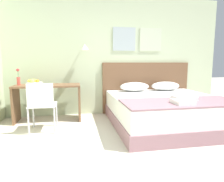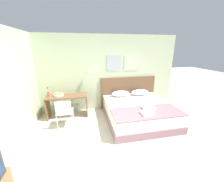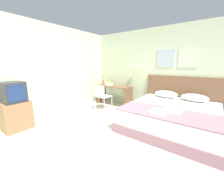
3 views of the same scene
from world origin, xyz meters
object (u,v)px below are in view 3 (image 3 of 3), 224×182
pillow_left (166,94)px  folded_towel_near_foot (172,110)px  desk (114,91)px  tv_stand (17,116)px  television (13,92)px  throw_blanket (165,113)px  flower_vase (103,81)px  fruit_bowl (109,84)px  pillow_right (194,98)px  folded_towel_mid_bed (159,112)px  desk_chair (102,95)px  headboard (181,96)px  bed (171,117)px

pillow_left → folded_towel_near_foot: (0.47, -1.25, -0.05)m
desk → tv_stand: size_ratio=1.91×
pillow_left → television: size_ratio=1.41×
throw_blanket → television: 3.36m
pillow_left → throw_blanket: 1.45m
flower_vase → tv_stand: 3.01m
pillow_left → fruit_bowl: 2.09m
pillow_right → folded_towel_near_foot: (-0.26, -1.25, -0.05)m
folded_towel_mid_bed → tv_stand: tv_stand is taller
pillow_right → tv_stand: pillow_right is taller
folded_towel_mid_bed → pillow_left: bearing=100.2°
desk_chair → tv_stand: size_ratio=1.26×
fruit_bowl → television: size_ratio=0.65×
pillow_right → folded_towel_near_foot: bearing=-101.9°
pillow_right → folded_towel_near_foot: pillow_right is taller
folded_towel_mid_bed → throw_blanket: bearing=58.5°
folded_towel_mid_bed → desk_chair: bearing=160.6°
pillow_left → desk_chair: size_ratio=0.78×
desk_chair → flower_vase: 0.95m
throw_blanket → tv_stand: size_ratio=2.85×
fruit_bowl → television: bearing=-98.6°
headboard → throw_blanket: headboard is taller
throw_blanket → desk: (-2.20, 1.32, -0.03)m
throw_blanket → tv_stand: tv_stand is taller
pillow_left → desk_chair: 2.02m
folded_towel_near_foot → tv_stand: tv_stand is taller
pillow_right → fruit_bowl: (-2.82, -0.08, 0.14)m
flower_vase → folded_towel_near_foot: bearing=-22.3°
bed → folded_towel_near_foot: size_ratio=6.22×
pillow_left → tv_stand: 3.98m
fruit_bowl → throw_blanket: bearing=-28.3°
bed → throw_blanket: 0.66m
television → bed: bearing=37.8°
pillow_right → pillow_left: bearing=180.0°
pillow_right → throw_blanket: pillow_right is taller
tv_stand → television: 0.57m
pillow_left → tv_stand: size_ratio=0.98×
flower_vase → television: size_ratio=0.70×
pillow_left → folded_towel_mid_bed: 1.57m
desk_chair → tv_stand: (-0.69, -2.26, -0.17)m
folded_towel_near_foot → fruit_bowl: bearing=155.3°
fruit_bowl → television: television is taller
headboard → tv_stand: 4.41m
bed → folded_towel_near_foot: folded_towel_near_foot is taller
bed → pillow_left: bearing=114.7°
tv_stand → television: television is taller
pillow_left → pillow_right: bearing=0.0°
pillow_right → fruit_bowl: 2.83m
desk → television: 3.07m
tv_stand → fruit_bowl: bearing=81.4°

